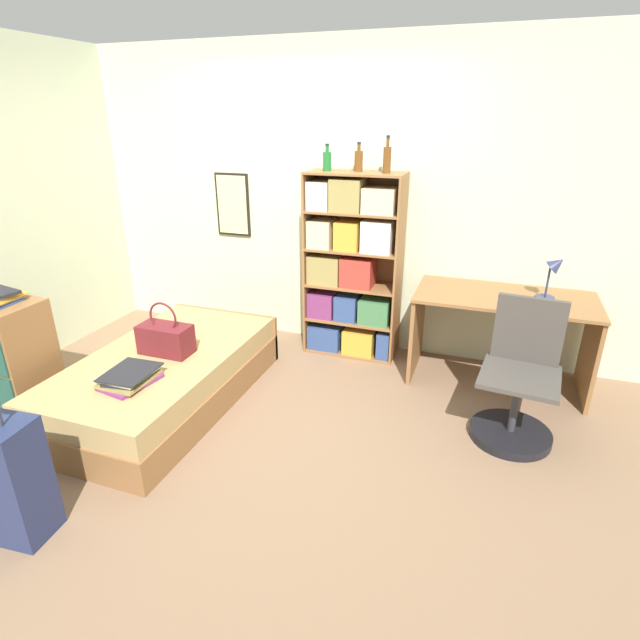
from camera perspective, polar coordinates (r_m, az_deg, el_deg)
The scene contains 13 objects.
ground_plane at distance 3.69m, azimuth -8.72°, elevation -10.83°, with size 14.00×14.00×0.00m, color #84664C.
wall_back at distance 4.54m, azimuth -0.53°, elevation 13.49°, with size 10.00×0.09×2.60m.
bed at distance 3.91m, azimuth -17.09°, elevation -6.20°, with size 0.99×1.84×0.40m.
handbag at distance 3.77m, azimuth -17.23°, elevation -2.00°, with size 0.38×0.20×0.39m.
book_stack_on_bed at distance 3.46m, azimuth -20.97°, elevation -6.14°, with size 0.31×0.39×0.08m.
dresser at distance 4.12m, azimuth -32.06°, elevation -3.88°, with size 0.53×0.43×0.84m.
bookcase at distance 4.32m, azimuth 3.51°, elevation 5.85°, with size 0.81×0.35×1.58m.
bottle_green at distance 4.21m, azimuth 0.82°, elevation 17.76°, with size 0.07×0.07×0.21m.
bottle_brown at distance 4.18m, azimuth 4.44°, elevation 17.75°, with size 0.07×0.07×0.23m.
bottle_clear at distance 4.07m, azimuth 7.68°, elevation 17.78°, with size 0.06×0.06×0.28m.
desk at distance 4.11m, azimuth 20.06°, elevation -0.18°, with size 1.33×0.66×0.73m.
desk_lamp at distance 4.03m, azimuth 25.25°, elevation 5.16°, with size 0.19×0.14×0.35m.
desk_chair at distance 3.56m, azimuth 21.55°, elevation -8.14°, with size 0.53×0.53×0.92m.
Camera 1 is at (1.54, -2.68, 2.01)m, focal length 28.00 mm.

